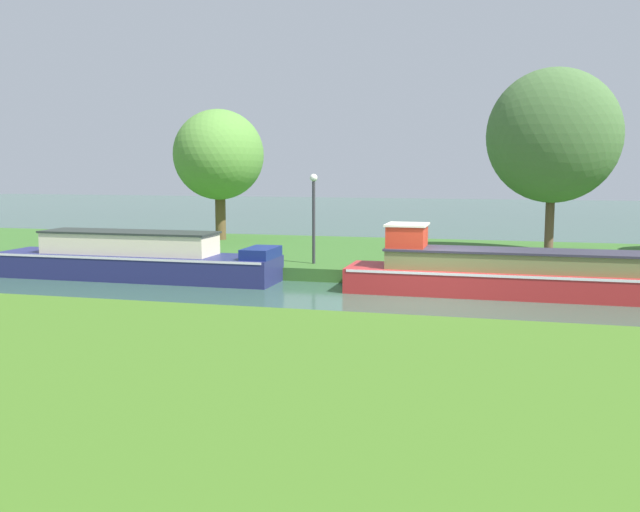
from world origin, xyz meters
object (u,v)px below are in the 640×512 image
at_px(willow_tree_centre, 554,136).
at_px(mooring_post_near, 196,250).
at_px(lamp_post, 314,207).
at_px(willow_tree_left, 219,155).
at_px(red_barge, 528,274).
at_px(navy_narrowboat, 137,259).

xyz_separation_m(willow_tree_centre, mooring_post_near, (-11.23, -5.31, -3.77)).
bearing_deg(lamp_post, willow_tree_left, 132.83).
height_order(red_barge, navy_narrowboat, red_barge).
distance_m(red_barge, willow_tree_centre, 7.87).
bearing_deg(lamp_post, willow_tree_centre, 32.96).
xyz_separation_m(red_barge, navy_narrowboat, (-11.66, 0.00, 0.03)).
height_order(lamp_post, mooring_post_near, lamp_post).
xyz_separation_m(navy_narrowboat, willow_tree_left, (-0.63, 8.19, 3.32)).
relative_size(red_barge, mooring_post_near, 13.75).
bearing_deg(willow_tree_left, mooring_post_near, -73.85).
bearing_deg(navy_narrowboat, red_barge, -0.00).
height_order(navy_narrowboat, willow_tree_left, willow_tree_left).
xyz_separation_m(navy_narrowboat, willow_tree_centre, (12.56, 6.75, 3.91)).
xyz_separation_m(red_barge, mooring_post_near, (-10.34, 1.44, 0.17)).
relative_size(willow_tree_left, mooring_post_near, 7.46).
relative_size(navy_narrowboat, willow_tree_left, 1.66).
relative_size(willow_tree_centre, mooring_post_near, 8.92).
bearing_deg(willow_tree_centre, willow_tree_left, 173.77).
relative_size(willow_tree_left, lamp_post, 1.91).
height_order(willow_tree_centre, lamp_post, willow_tree_centre).
bearing_deg(red_barge, lamp_post, 163.34).
relative_size(lamp_post, mooring_post_near, 3.90).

